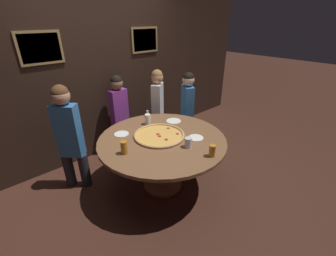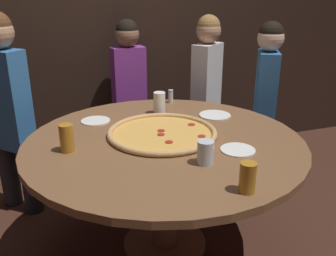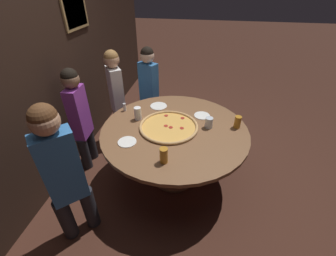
{
  "view_description": "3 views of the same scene",
  "coord_description": "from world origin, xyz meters",
  "px_view_note": "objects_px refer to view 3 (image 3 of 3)",
  "views": [
    {
      "loc": [
        -1.58,
        -1.86,
        2.09
      ],
      "look_at": [
        0.08,
        -0.02,
        0.86
      ],
      "focal_mm": 24.0,
      "sensor_mm": 36.0,
      "label": 1
    },
    {
      "loc": [
        -0.64,
        -1.86,
        1.56
      ],
      "look_at": [
        0.01,
        -0.03,
        0.82
      ],
      "focal_mm": 40.0,
      "sensor_mm": 36.0,
      "label": 2
    },
    {
      "loc": [
        -1.98,
        -0.28,
        2.12
      ],
      "look_at": [
        -0.09,
        0.06,
        0.8
      ],
      "focal_mm": 24.0,
      "sensor_mm": 36.0,
      "label": 3
    }
  ],
  "objects_px": {
    "drink_cup_centre_back": "(164,155)",
    "diner_side_right": "(63,171)",
    "white_plate_far_back": "(159,106)",
    "white_plate_beside_cup": "(127,142)",
    "drink_cup_far_right": "(138,113)",
    "white_plate_left_side": "(202,116)",
    "diner_side_left": "(116,93)",
    "drink_cup_front_edge": "(238,122)",
    "diner_far_left": "(79,115)",
    "dining_table": "(174,138)",
    "giant_pizza": "(169,126)",
    "condiment_shaker": "(125,107)",
    "diner_far_right": "(149,86)",
    "drink_cup_by_shaker": "(209,123)"
  },
  "relations": [
    {
      "from": "white_plate_far_back",
      "to": "white_plate_beside_cup",
      "type": "relative_size",
      "value": 1.14
    },
    {
      "from": "white_plate_beside_cup",
      "to": "diner_far_left",
      "type": "distance_m",
      "value": 0.83
    },
    {
      "from": "drink_cup_centre_back",
      "to": "white_plate_left_side",
      "type": "bearing_deg",
      "value": -19.13
    },
    {
      "from": "white_plate_far_back",
      "to": "drink_cup_front_edge",
      "type": "bearing_deg",
      "value": -108.49
    },
    {
      "from": "dining_table",
      "to": "white_plate_beside_cup",
      "type": "height_order",
      "value": "white_plate_beside_cup"
    },
    {
      "from": "white_plate_beside_cup",
      "to": "diner_side_left",
      "type": "xyz_separation_m",
      "value": [
        1.02,
        0.5,
        0.02
      ]
    },
    {
      "from": "drink_cup_centre_back",
      "to": "white_plate_beside_cup",
      "type": "distance_m",
      "value": 0.47
    },
    {
      "from": "drink_cup_centre_back",
      "to": "white_plate_far_back",
      "type": "bearing_deg",
      "value": 14.59
    },
    {
      "from": "white_plate_left_side",
      "to": "diner_far_left",
      "type": "xyz_separation_m",
      "value": [
        -0.23,
        1.43,
        -0.0
      ]
    },
    {
      "from": "drink_cup_by_shaker",
      "to": "condiment_shaker",
      "type": "relative_size",
      "value": 1.22
    },
    {
      "from": "white_plate_far_back",
      "to": "white_plate_beside_cup",
      "type": "height_order",
      "value": "same"
    },
    {
      "from": "drink_cup_far_right",
      "to": "diner_side_left",
      "type": "xyz_separation_m",
      "value": [
        0.58,
        0.48,
        -0.05
      ]
    },
    {
      "from": "white_plate_left_side",
      "to": "diner_far_left",
      "type": "bearing_deg",
      "value": 99.22
    },
    {
      "from": "white_plate_far_back",
      "to": "diner_side_right",
      "type": "bearing_deg",
      "value": 158.28
    },
    {
      "from": "drink_cup_by_shaker",
      "to": "diner_far_right",
      "type": "distance_m",
      "value": 1.3
    },
    {
      "from": "white_plate_left_side",
      "to": "condiment_shaker",
      "type": "height_order",
      "value": "condiment_shaker"
    },
    {
      "from": "diner_side_right",
      "to": "diner_far_left",
      "type": "distance_m",
      "value": 1.0
    },
    {
      "from": "drink_cup_by_shaker",
      "to": "diner_far_right",
      "type": "xyz_separation_m",
      "value": [
        0.94,
        0.9,
        -0.05
      ]
    },
    {
      "from": "white_plate_far_back",
      "to": "white_plate_left_side",
      "type": "height_order",
      "value": "same"
    },
    {
      "from": "dining_table",
      "to": "diner_side_right",
      "type": "bearing_deg",
      "value": 136.96
    },
    {
      "from": "drink_cup_centre_back",
      "to": "drink_cup_by_shaker",
      "type": "bearing_deg",
      "value": -31.15
    },
    {
      "from": "white_plate_beside_cup",
      "to": "drink_cup_by_shaker",
      "type": "bearing_deg",
      "value": -62.64
    },
    {
      "from": "drink_cup_by_shaker",
      "to": "white_plate_beside_cup",
      "type": "distance_m",
      "value": 0.89
    },
    {
      "from": "white_plate_beside_cup",
      "to": "drink_cup_far_right",
      "type": "bearing_deg",
      "value": 1.78
    },
    {
      "from": "dining_table",
      "to": "white_plate_beside_cup",
      "type": "relative_size",
      "value": 8.55
    },
    {
      "from": "dining_table",
      "to": "diner_side_left",
      "type": "bearing_deg",
      "value": 53.09
    },
    {
      "from": "drink_cup_centre_back",
      "to": "diner_side_right",
      "type": "xyz_separation_m",
      "value": [
        -0.31,
        0.77,
        -0.01
      ]
    },
    {
      "from": "drink_cup_front_edge",
      "to": "white_plate_far_back",
      "type": "bearing_deg",
      "value": 71.51
    },
    {
      "from": "white_plate_beside_cup",
      "to": "diner_side_left",
      "type": "relative_size",
      "value": 0.14
    },
    {
      "from": "white_plate_left_side",
      "to": "giant_pizza",
      "type": "bearing_deg",
      "value": 131.61
    },
    {
      "from": "drink_cup_centre_back",
      "to": "dining_table",
      "type": "bearing_deg",
      "value": -1.75
    },
    {
      "from": "giant_pizza",
      "to": "diner_side_left",
      "type": "bearing_deg",
      "value": 51.41
    },
    {
      "from": "drink_cup_far_right",
      "to": "diner_side_left",
      "type": "relative_size",
      "value": 0.11
    },
    {
      "from": "diner_side_left",
      "to": "drink_cup_front_edge",
      "type": "bearing_deg",
      "value": 33.83
    },
    {
      "from": "white_plate_left_side",
      "to": "diner_far_left",
      "type": "height_order",
      "value": "diner_far_left"
    },
    {
      "from": "drink_cup_front_edge",
      "to": "condiment_shaker",
      "type": "height_order",
      "value": "drink_cup_front_edge"
    },
    {
      "from": "diner_side_left",
      "to": "white_plate_beside_cup",
      "type": "bearing_deg",
      "value": -10.78
    },
    {
      "from": "condiment_shaker",
      "to": "drink_cup_front_edge",
      "type": "bearing_deg",
      "value": -95.88
    },
    {
      "from": "diner_far_right",
      "to": "diner_far_left",
      "type": "bearing_deg",
      "value": -95.06
    },
    {
      "from": "drink_cup_far_right",
      "to": "diner_side_left",
      "type": "height_order",
      "value": "diner_side_left"
    },
    {
      "from": "white_plate_left_side",
      "to": "diner_far_right",
      "type": "xyz_separation_m",
      "value": [
        0.71,
        0.82,
        0.0
      ]
    },
    {
      "from": "dining_table",
      "to": "white_plate_left_side",
      "type": "relative_size",
      "value": 8.55
    },
    {
      "from": "drink_cup_by_shaker",
      "to": "diner_side_right",
      "type": "bearing_deg",
      "value": 129.1
    },
    {
      "from": "dining_table",
      "to": "drink_cup_by_shaker",
      "type": "relative_size",
      "value": 13.35
    },
    {
      "from": "drink_cup_by_shaker",
      "to": "diner_side_left",
      "type": "distance_m",
      "value": 1.42
    },
    {
      "from": "diner_far_left",
      "to": "diner_far_right",
      "type": "height_order",
      "value": "diner_far_right"
    },
    {
      "from": "white_plate_far_back",
      "to": "dining_table",
      "type": "bearing_deg",
      "value": -148.93
    },
    {
      "from": "white_plate_left_side",
      "to": "diner_far_right",
      "type": "height_order",
      "value": "diner_far_right"
    },
    {
      "from": "condiment_shaker",
      "to": "diner_far_left",
      "type": "height_order",
      "value": "diner_far_left"
    },
    {
      "from": "white_plate_far_back",
      "to": "diner_side_right",
      "type": "height_order",
      "value": "diner_side_right"
    }
  ]
}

